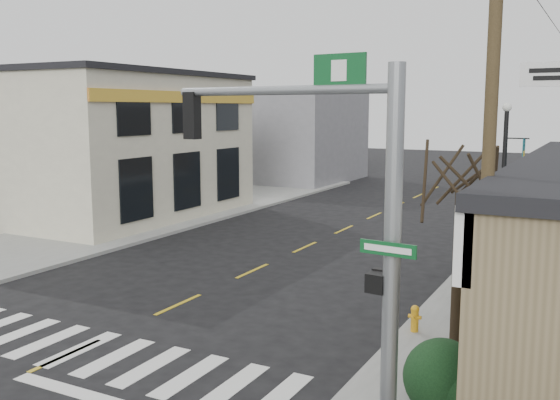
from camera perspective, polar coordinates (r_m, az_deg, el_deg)
The scene contains 15 objects.
ground at distance 14.68m, azimuth -18.96°, elevation -13.30°, with size 140.00×140.00×0.00m, color black.
sidewalk_left at distance 29.77m, azimuth -12.68°, elevation -1.95°, with size 6.00×38.00×0.13m, color gray.
center_line at distance 20.66m, azimuth -2.53°, elevation -6.49°, with size 0.12×56.00×0.01m, color gold.
crosswalk at distance 14.93m, azimuth -17.82°, elevation -12.84°, with size 11.00×2.20×0.01m, color silver.
left_building at distance 32.81m, azimuth -17.08°, elevation 4.70°, with size 12.00×12.00×6.80m, color beige.
bldg_distant_left at distance 46.36m, azimuth 0.71°, elevation 5.80°, with size 9.00×10.00×6.40m, color gray.
traffic_signal_pole at distance 10.10m, azimuth 6.42°, elevation -0.66°, with size 4.77×0.38×6.05m.
guide_sign at distance 15.19m, azimuth 19.73°, elevation -4.52°, with size 1.70×0.14×2.97m.
fire_hydrant at distance 15.14m, azimuth 12.22°, elevation -10.43°, with size 0.20×0.20×0.63m.
ped_crossing_sign at distance 20.90m, azimuth 17.43°, elevation -1.67°, with size 0.93×0.07×2.39m.
lamp_post at distance 20.57m, azimuth 19.93°, elevation 2.10°, with size 0.69×0.55×5.35m.
bare_tree at distance 13.16m, azimuth 16.32°, elevation 3.51°, with size 2.63×2.63×5.26m.
shrub_front at distance 11.69m, azimuth 14.62°, elevation -15.43°, with size 1.37×1.37×1.03m, color #17351A.
shrub_back at distance 19.13m, azimuth 23.26°, elevation -6.60°, with size 1.22×1.22×0.91m, color black.
utility_pole_near at distance 10.76m, azimuth 18.49°, elevation 2.75°, with size 1.43×0.21×8.20m.
Camera 1 is at (10.11, -9.21, 5.32)m, focal length 40.00 mm.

